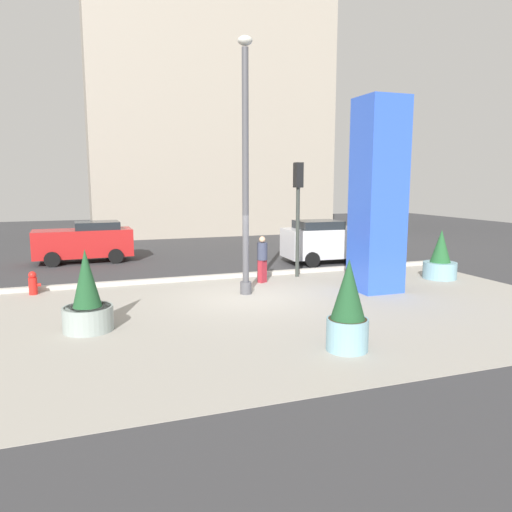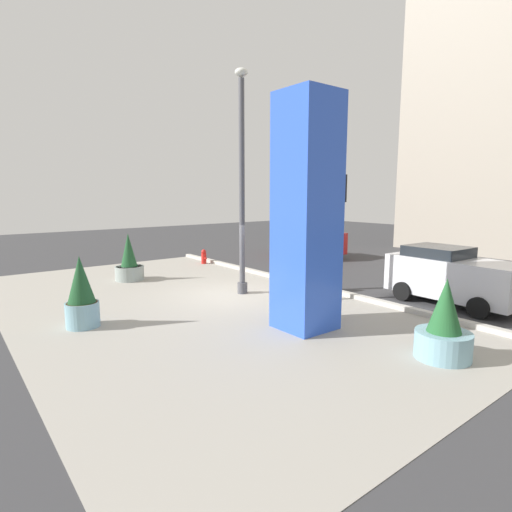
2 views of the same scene
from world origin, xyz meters
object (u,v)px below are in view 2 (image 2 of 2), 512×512
object	(u,v)px
art_pillar_blue	(307,214)
potted_plant_near_right	(81,295)
lamp_post	(242,188)
traffic_light_far_side	(340,216)
potted_plant_near_left	(444,329)
fire_hydrant	(204,257)
pedestrian_crossing	(293,268)
potted_plant_by_pillar	(129,263)
car_curb_east	(310,241)
car_far_lane	(452,276)

from	to	relation	value
art_pillar_blue	potted_plant_near_right	xyz separation A→B (m)	(-3.75, -4.72, -2.18)
potted_plant_near_right	lamp_post	bearing A→B (deg)	93.88
lamp_post	traffic_light_far_side	size ratio (longest dim) A/B	1.84
potted_plant_near_left	potted_plant_near_right	size ratio (longest dim) A/B	0.92
fire_hydrant	pedestrian_crossing	xyz separation A→B (m)	(7.43, -0.67, 0.54)
potted_plant_by_pillar	car_curb_east	distance (m)	10.65
lamp_post	potted_plant_near_left	size ratio (longest dim) A/B	4.31
potted_plant_near_right	fire_hydrant	size ratio (longest dim) A/B	2.61
potted_plant_by_pillar	traffic_light_far_side	size ratio (longest dim) A/B	0.47
fire_hydrant	car_far_lane	distance (m)	11.96
art_pillar_blue	pedestrian_crossing	size ratio (longest dim) A/B	3.72
art_pillar_blue	potted_plant_by_pillar	distance (m)	9.30
art_pillar_blue	car_curb_east	xyz separation A→B (m)	(-8.88, 9.19, -2.15)
potted_plant_by_pillar	potted_plant_near_left	size ratio (longest dim) A/B	1.09
car_far_lane	potted_plant_near_left	bearing A→B (deg)	-65.11
potted_plant_near_right	fire_hydrant	bearing A→B (deg)	130.75
car_far_lane	pedestrian_crossing	distance (m)	5.27
potted_plant_near_left	pedestrian_crossing	size ratio (longest dim) A/B	1.10
potted_plant_by_pillar	pedestrian_crossing	size ratio (longest dim) A/B	1.20
pedestrian_crossing	traffic_light_far_side	bearing A→B (deg)	19.68
art_pillar_blue	car_far_lane	bearing A→B (deg)	77.29
potted_plant_near_right	car_far_lane	bearing A→B (deg)	63.96
potted_plant_near_right	traffic_light_far_side	xyz separation A→B (m)	(2.32, 7.69, 1.99)
potted_plant_near_left	fire_hydrant	world-z (taller)	potted_plant_near_left
car_curb_east	car_far_lane	size ratio (longest dim) A/B	1.01
lamp_post	car_curb_east	bearing A→B (deg)	119.86
art_pillar_blue	car_far_lane	distance (m)	6.01
art_pillar_blue	traffic_light_far_side	xyz separation A→B (m)	(-1.43, 2.98, -0.19)
potted_plant_by_pillar	traffic_light_far_side	xyz separation A→B (m)	(7.45, 4.43, 2.15)
potted_plant_by_pillar	potted_plant_near_right	world-z (taller)	potted_plant_by_pillar
art_pillar_blue	traffic_light_far_side	bearing A→B (deg)	115.71
traffic_light_far_side	car_far_lane	xyz separation A→B (m)	(2.67, 2.51, -1.92)
potted_plant_near_left	fire_hydrant	distance (m)	14.00
lamp_post	car_curb_east	world-z (taller)	lamp_post
pedestrian_crossing	car_curb_east	bearing A→B (deg)	130.74
potted_plant_near_right	traffic_light_far_side	distance (m)	8.28
pedestrian_crossing	art_pillar_blue	bearing A→B (deg)	-38.42
fire_hydrant	traffic_light_far_side	xyz separation A→B (m)	(9.03, -0.10, 2.50)
lamp_post	car_far_lane	distance (m)	7.60
potted_plant_by_pillar	art_pillar_blue	bearing A→B (deg)	9.31
potted_plant_by_pillar	pedestrian_crossing	bearing A→B (deg)	33.44
art_pillar_blue	lamp_post	bearing A→B (deg)	167.41
art_pillar_blue	fire_hydrant	distance (m)	11.24
traffic_light_far_side	potted_plant_near_right	bearing A→B (deg)	-106.75
art_pillar_blue	potted_plant_by_pillar	world-z (taller)	art_pillar_blue
pedestrian_crossing	fire_hydrant	bearing A→B (deg)	174.83
fire_hydrant	potted_plant_near_left	bearing A→B (deg)	-8.91
potted_plant_by_pillar	potted_plant_near_left	world-z (taller)	potted_plant_by_pillar
lamp_post	fire_hydrant	world-z (taller)	lamp_post
art_pillar_blue	potted_plant_near_right	size ratio (longest dim) A/B	3.13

